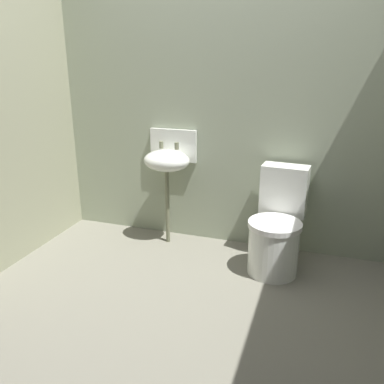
# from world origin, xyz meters

# --- Properties ---
(ground_plane) EXTENTS (3.29, 2.42, 0.08)m
(ground_plane) POSITION_xyz_m (0.00, 0.00, -0.04)
(ground_plane) COLOR slate
(wall_back) EXTENTS (3.29, 0.10, 2.36)m
(wall_back) POSITION_xyz_m (0.00, 1.06, 1.18)
(wall_back) COLOR #949E84
(wall_back) RESTS_ON ground
(toilet_near_wall) EXTENTS (0.43, 0.62, 0.78)m
(toilet_near_wall) POSITION_xyz_m (0.55, 0.66, 0.32)
(toilet_near_wall) COLOR white
(toilet_near_wall) RESTS_ON ground
(sink) EXTENTS (0.42, 0.34, 0.99)m
(sink) POSITION_xyz_m (-0.42, 0.85, 0.75)
(sink) COLOR #686A50
(sink) RESTS_ON ground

